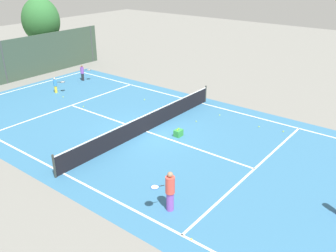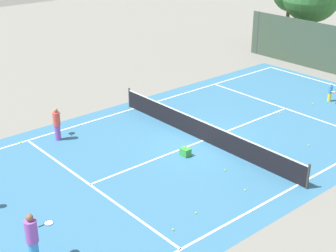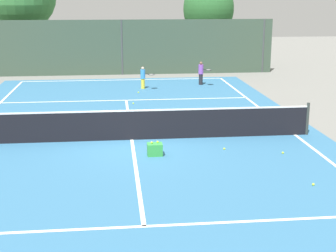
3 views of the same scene
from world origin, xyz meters
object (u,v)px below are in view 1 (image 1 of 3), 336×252
object	(u,v)px
tennis_ball_1	(63,97)
tennis_ball_5	(220,115)
player_3	(170,191)
tennis_ball_7	(145,100)
ball_crate	(178,133)
player_2	(56,85)
tennis_ball_6	(83,107)
player_0	(83,73)
tennis_ball_3	(259,127)
tennis_ball_0	(283,131)
tennis_ball_2	(191,239)
tennis_ball_4	(196,121)

from	to	relation	value
tennis_ball_1	tennis_ball_5	distance (m)	10.75
player_3	tennis_ball_7	bearing A→B (deg)	45.91
ball_crate	tennis_ball_7	world-z (taller)	ball_crate
player_2	tennis_ball_6	world-z (taller)	player_2
player_0	tennis_ball_6	distance (m)	5.87
player_2	tennis_ball_6	xyz separation A→B (m)	(-0.67, -3.66, -0.55)
player_0	ball_crate	xyz separation A→B (m)	(-3.42, -11.75, -0.45)
player_3	tennis_ball_3	size ratio (longest dim) A/B	24.70
player_0	tennis_ball_5	size ratio (longest dim) A/B	18.38
tennis_ball_3	tennis_ball_0	bearing A→B (deg)	-80.15
player_2	player_3	distance (m)	15.49
tennis_ball_2	tennis_ball_3	distance (m)	10.04
tennis_ball_4	tennis_ball_7	world-z (taller)	same
tennis_ball_4	tennis_ball_6	size ratio (longest dim) A/B	1.00
tennis_ball_1	tennis_ball_6	xyz separation A→B (m)	(-0.35, -2.52, 0.00)
player_0	tennis_ball_6	bearing A→B (deg)	-129.98
tennis_ball_5	tennis_ball_7	size ratio (longest dim) A/B	1.00
player_3	tennis_ball_5	distance (m)	9.65
tennis_ball_0	tennis_ball_7	xyz separation A→B (m)	(-0.88, 9.25, 0.00)
player_0	tennis_ball_7	world-z (taller)	player_0
ball_crate	tennis_ball_5	distance (m)	3.81
ball_crate	tennis_ball_6	world-z (taller)	ball_crate
tennis_ball_6	player_0	bearing A→B (deg)	50.02
tennis_ball_5	tennis_ball_7	world-z (taller)	same
tennis_ball_4	tennis_ball_6	distance (m)	7.39
player_0	tennis_ball_5	bearing A→B (deg)	-88.22
tennis_ball_1	tennis_ball_6	world-z (taller)	same
tennis_ball_3	ball_crate	bearing A→B (deg)	142.27
tennis_ball_0	ball_crate	bearing A→B (deg)	133.22
tennis_ball_1	player_3	bearing A→B (deg)	-111.66
player_2	ball_crate	distance (m)	10.95
player_0	tennis_ball_5	xyz separation A→B (m)	(0.37, -12.02, -0.60)
tennis_ball_3	tennis_ball_7	world-z (taller)	same
ball_crate	player_2	bearing A→B (deg)	88.20
tennis_ball_7	player_2	bearing A→B (deg)	114.70
tennis_ball_2	ball_crate	bearing A→B (deg)	39.71
ball_crate	tennis_ball_7	size ratio (longest dim) A/B	6.71
tennis_ball_2	tennis_ball_6	world-z (taller)	same
tennis_ball_1	tennis_ball_3	world-z (taller)	same
tennis_ball_5	tennis_ball_6	bearing A→B (deg)	118.67
tennis_ball_0	tennis_ball_7	bearing A→B (deg)	95.46
player_3	tennis_ball_1	bearing A→B (deg)	68.34
ball_crate	tennis_ball_6	xyz separation A→B (m)	(-0.33, 7.28, -0.15)
tennis_ball_0	tennis_ball_6	xyz separation A→B (m)	(-4.26, 11.45, 0.00)
ball_crate	tennis_ball_5	size ratio (longest dim) A/B	6.71
tennis_ball_4	tennis_ball_5	distance (m)	1.75
ball_crate	player_0	bearing A→B (deg)	73.76
tennis_ball_5	tennis_ball_6	world-z (taller)	same
player_0	player_3	distance (m)	17.55
tennis_ball_1	ball_crate	bearing A→B (deg)	-90.12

